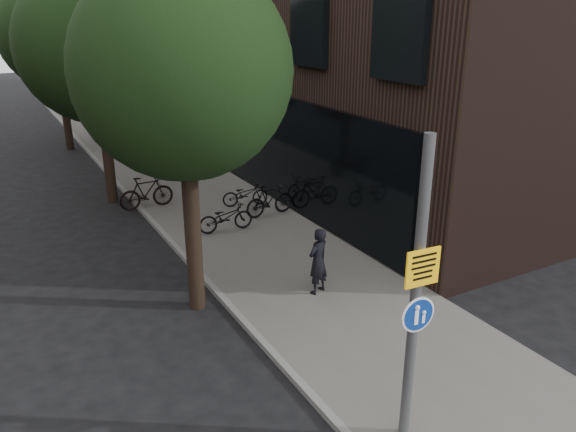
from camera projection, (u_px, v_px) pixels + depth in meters
ground at (416, 379)px, 10.41m from camera, size 120.00×120.00×0.00m
sidewalk at (220, 212)px, 18.70m from camera, size 4.50×60.00×0.12m
curb_edge at (154, 224)px, 17.67m from camera, size 0.15×60.00×0.13m
street_tree_near at (184, 79)px, 11.27m from camera, size 4.40×4.40×7.50m
street_tree_mid at (97, 51)px, 18.23m from camera, size 5.00×5.00×7.80m
street_tree_far at (57, 38)px, 25.60m from camera, size 5.00×5.00×7.80m
signpost at (415, 297)px, 8.07m from camera, size 0.56×0.16×4.84m
pedestrian at (318, 261)px, 13.05m from camera, size 0.69×0.56×1.61m
parked_bike_facade_near at (245, 194)px, 18.98m from camera, size 1.63×0.89×0.81m
parked_bike_facade_far at (269, 200)px, 18.06m from camera, size 1.76×0.63×1.04m
parked_bike_curb_near at (226, 217)px, 16.81m from camera, size 1.72×0.70×0.88m
parked_bike_curb_far at (146, 192)px, 18.69m from camera, size 1.84×0.57×1.10m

